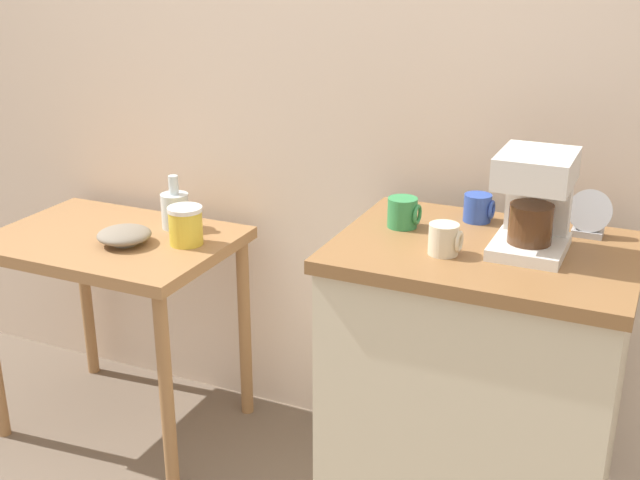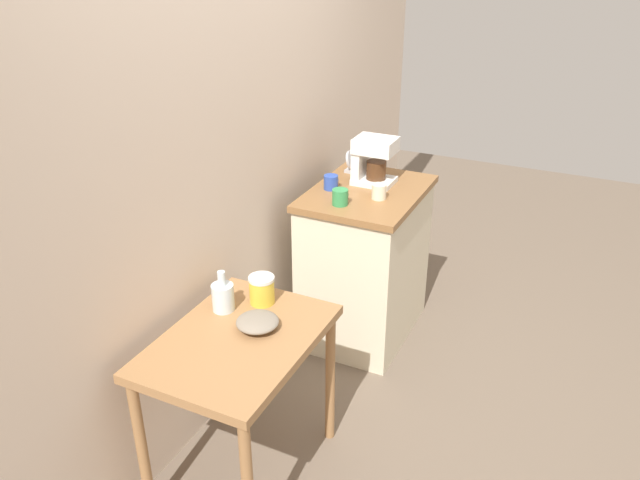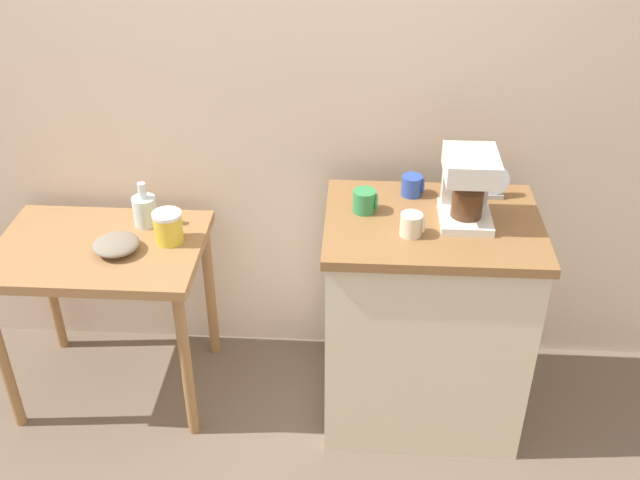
{
  "view_description": "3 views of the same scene",
  "coord_description": "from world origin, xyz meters",
  "px_view_note": "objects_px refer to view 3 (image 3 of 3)",
  "views": [
    {
      "loc": [
        1.07,
        -2.0,
        1.66
      ],
      "look_at": [
        0.2,
        -0.09,
        0.87
      ],
      "focal_mm": 45.59,
      "sensor_mm": 36.0,
      "label": 1
    },
    {
      "loc": [
        -2.33,
        -1.17,
        2.18
      ],
      "look_at": [
        -0.05,
        -0.08,
        0.92
      ],
      "focal_mm": 35.36,
      "sensor_mm": 36.0,
      "label": 2
    },
    {
      "loc": [
        0.38,
        -2.31,
        2.26
      ],
      "look_at": [
        0.24,
        -0.1,
        0.85
      ],
      "focal_mm": 41.67,
      "sensor_mm": 36.0,
      "label": 3
    }
  ],
  "objects_px": {
    "bowl_stoneware": "(116,245)",
    "mug_small_cream": "(412,225)",
    "table_clock": "(493,183)",
    "mug_blue": "(412,186)",
    "mug_tall_green": "(365,201)",
    "coffee_maker": "(468,183)",
    "canister_enamel": "(168,227)",
    "glass_carafe_vase": "(145,210)"
  },
  "relations": [
    {
      "from": "bowl_stoneware",
      "to": "glass_carafe_vase",
      "type": "height_order",
      "value": "glass_carafe_vase"
    },
    {
      "from": "mug_small_cream",
      "to": "table_clock",
      "type": "height_order",
      "value": "table_clock"
    },
    {
      "from": "mug_blue",
      "to": "bowl_stoneware",
      "type": "bearing_deg",
      "value": -170.68
    },
    {
      "from": "bowl_stoneware",
      "to": "canister_enamel",
      "type": "xyz_separation_m",
      "value": [
        0.18,
        0.08,
        0.03
      ]
    },
    {
      "from": "bowl_stoneware",
      "to": "table_clock",
      "type": "height_order",
      "value": "table_clock"
    },
    {
      "from": "bowl_stoneware",
      "to": "mug_tall_green",
      "type": "relative_size",
      "value": 1.95
    },
    {
      "from": "canister_enamel",
      "to": "mug_blue",
      "type": "bearing_deg",
      "value": 5.98
    },
    {
      "from": "glass_carafe_vase",
      "to": "table_clock",
      "type": "bearing_deg",
      "value": -0.71
    },
    {
      "from": "mug_blue",
      "to": "mug_tall_green",
      "type": "distance_m",
      "value": 0.22
    },
    {
      "from": "glass_carafe_vase",
      "to": "mug_small_cream",
      "type": "relative_size",
      "value": 2.2
    },
    {
      "from": "glass_carafe_vase",
      "to": "canister_enamel",
      "type": "distance_m",
      "value": 0.17
    },
    {
      "from": "bowl_stoneware",
      "to": "table_clock",
      "type": "distance_m",
      "value": 1.43
    },
    {
      "from": "mug_small_cream",
      "to": "table_clock",
      "type": "distance_m",
      "value": 0.43
    },
    {
      "from": "mug_blue",
      "to": "mug_small_cream",
      "type": "distance_m",
      "value": 0.28
    },
    {
      "from": "mug_tall_green",
      "to": "bowl_stoneware",
      "type": "bearing_deg",
      "value": -177.06
    },
    {
      "from": "canister_enamel",
      "to": "mug_small_cream",
      "type": "relative_size",
      "value": 1.5
    },
    {
      "from": "coffee_maker",
      "to": "table_clock",
      "type": "bearing_deg",
      "value": 54.14
    },
    {
      "from": "canister_enamel",
      "to": "table_clock",
      "type": "height_order",
      "value": "table_clock"
    },
    {
      "from": "canister_enamel",
      "to": "mug_tall_green",
      "type": "xyz_separation_m",
      "value": [
        0.74,
        -0.04,
        0.16
      ]
    },
    {
      "from": "mug_small_cream",
      "to": "table_clock",
      "type": "xyz_separation_m",
      "value": [
        0.31,
        0.29,
        0.02
      ]
    },
    {
      "from": "mug_tall_green",
      "to": "table_clock",
      "type": "relative_size",
      "value": 0.7
    },
    {
      "from": "table_clock",
      "to": "mug_small_cream",
      "type": "bearing_deg",
      "value": -137.19
    },
    {
      "from": "bowl_stoneware",
      "to": "mug_small_cream",
      "type": "height_order",
      "value": "mug_small_cream"
    },
    {
      "from": "glass_carafe_vase",
      "to": "mug_small_cream",
      "type": "distance_m",
      "value": 1.08
    },
    {
      "from": "mug_tall_green",
      "to": "canister_enamel",
      "type": "bearing_deg",
      "value": 177.18
    },
    {
      "from": "canister_enamel",
      "to": "coffee_maker",
      "type": "relative_size",
      "value": 0.48
    },
    {
      "from": "coffee_maker",
      "to": "mug_small_cream",
      "type": "bearing_deg",
      "value": -147.26
    },
    {
      "from": "bowl_stoneware",
      "to": "mug_blue",
      "type": "relative_size",
      "value": 2.07
    },
    {
      "from": "canister_enamel",
      "to": "mug_small_cream",
      "type": "height_order",
      "value": "mug_small_cream"
    },
    {
      "from": "bowl_stoneware",
      "to": "mug_small_cream",
      "type": "xyz_separation_m",
      "value": [
        1.09,
        -0.1,
        0.19
      ]
    },
    {
      "from": "bowl_stoneware",
      "to": "mug_blue",
      "type": "height_order",
      "value": "mug_blue"
    },
    {
      "from": "glass_carafe_vase",
      "to": "mug_blue",
      "type": "xyz_separation_m",
      "value": [
        1.04,
        -0.02,
        0.15
      ]
    },
    {
      "from": "mug_tall_green",
      "to": "mug_small_cream",
      "type": "bearing_deg",
      "value": -43.09
    },
    {
      "from": "glass_carafe_vase",
      "to": "mug_blue",
      "type": "bearing_deg",
      "value": -1.24
    },
    {
      "from": "bowl_stoneware",
      "to": "coffee_maker",
      "type": "bearing_deg",
      "value": 0.93
    },
    {
      "from": "table_clock",
      "to": "coffee_maker",
      "type": "bearing_deg",
      "value": -125.86
    },
    {
      "from": "canister_enamel",
      "to": "bowl_stoneware",
      "type": "bearing_deg",
      "value": -155.08
    },
    {
      "from": "mug_small_cream",
      "to": "mug_tall_green",
      "type": "bearing_deg",
      "value": 136.91
    },
    {
      "from": "coffee_maker",
      "to": "mug_tall_green",
      "type": "distance_m",
      "value": 0.37
    },
    {
      "from": "bowl_stoneware",
      "to": "mug_small_cream",
      "type": "bearing_deg",
      "value": -5.45
    },
    {
      "from": "glass_carafe_vase",
      "to": "mug_tall_green",
      "type": "relative_size",
      "value": 2.06
    },
    {
      "from": "mug_small_cream",
      "to": "mug_blue",
      "type": "bearing_deg",
      "value": 86.99
    }
  ]
}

